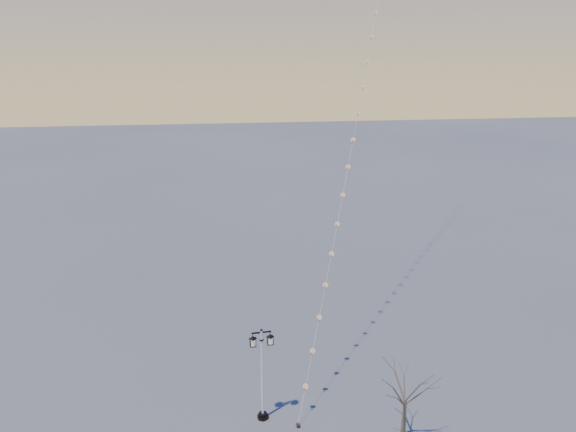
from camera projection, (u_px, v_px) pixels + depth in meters
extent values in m
cylinder|color=black|center=(263.00, 417.00, 28.62)|extent=(0.63, 0.63, 0.18)
cylinder|color=black|center=(263.00, 414.00, 28.57)|extent=(0.45, 0.45, 0.16)
cylinder|color=white|center=(262.00, 372.00, 27.78)|extent=(0.15, 0.15, 5.28)
cylinder|color=black|center=(262.00, 340.00, 27.20)|extent=(0.22, 0.22, 0.07)
cube|color=black|center=(261.00, 332.00, 27.07)|extent=(1.07, 0.12, 0.07)
sphere|color=black|center=(261.00, 330.00, 27.03)|extent=(0.16, 0.16, 0.16)
pyramid|color=black|center=(253.00, 336.00, 27.02)|extent=(0.49, 0.49, 0.16)
cube|color=beige|center=(253.00, 342.00, 27.12)|extent=(0.29, 0.29, 0.38)
cube|color=black|center=(253.00, 345.00, 27.18)|extent=(0.34, 0.34, 0.04)
pyramid|color=black|center=(270.00, 334.00, 27.21)|extent=(0.49, 0.49, 0.16)
cube|color=beige|center=(270.00, 340.00, 27.31)|extent=(0.29, 0.29, 0.38)
cube|color=black|center=(270.00, 343.00, 27.37)|extent=(0.34, 0.34, 0.04)
cone|color=brown|center=(404.00, 419.00, 26.74)|extent=(0.29, 0.29, 2.44)
cylinder|color=black|center=(298.00, 425.00, 27.90)|extent=(0.22, 0.22, 0.22)
cylinder|color=black|center=(298.00, 425.00, 27.89)|extent=(0.03, 0.03, 0.27)
cone|color=#F25C28|center=(373.00, 12.00, 37.32)|extent=(0.09, 0.09, 0.30)
cylinder|color=white|center=(298.00, 417.00, 27.74)|extent=(0.02, 0.02, 0.87)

